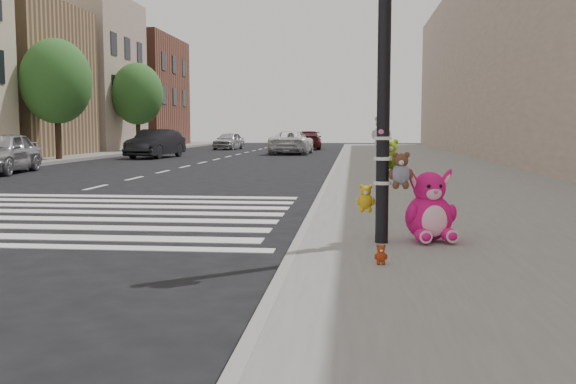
% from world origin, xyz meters
% --- Properties ---
extents(ground, '(120.00, 120.00, 0.00)m').
position_xyz_m(ground, '(0.00, 0.00, 0.00)').
color(ground, black).
rests_on(ground, ground).
extents(sidewalk_near, '(7.00, 80.00, 0.14)m').
position_xyz_m(sidewalk_near, '(5.00, 10.00, 0.07)').
color(sidewalk_near, slate).
rests_on(sidewalk_near, ground).
extents(curb_edge, '(0.12, 80.00, 0.15)m').
position_xyz_m(curb_edge, '(1.55, 10.00, 0.07)').
color(curb_edge, gray).
rests_on(curb_edge, ground).
extents(bld_far_c, '(6.00, 8.00, 8.00)m').
position_xyz_m(bld_far_c, '(-15.50, 26.00, 4.00)').
color(bld_far_c, '#997651').
rests_on(bld_far_c, ground).
extents(bld_far_d, '(6.00, 8.00, 10.00)m').
position_xyz_m(bld_far_d, '(-15.50, 35.00, 5.00)').
color(bld_far_d, '#BCA290').
rests_on(bld_far_d, ground).
extents(bld_far_e, '(6.00, 10.00, 9.00)m').
position_xyz_m(bld_far_e, '(-15.50, 46.00, 4.50)').
color(bld_far_e, brown).
rests_on(bld_far_e, ground).
extents(bld_near, '(5.00, 60.00, 10.00)m').
position_xyz_m(bld_near, '(10.50, 20.00, 5.00)').
color(bld_near, '#BCA290').
rests_on(bld_near, ground).
extents(signal_pole, '(0.69, 0.50, 4.00)m').
position_xyz_m(signal_pole, '(2.63, 1.82, 1.76)').
color(signal_pole, black).
rests_on(signal_pole, sidewalk_near).
extents(tree_far_b, '(3.20, 3.20, 5.44)m').
position_xyz_m(tree_far_b, '(-11.20, 22.00, 3.65)').
color(tree_far_b, '#382619').
rests_on(tree_far_b, sidewalk_far).
extents(tree_far_c, '(3.20, 3.20, 5.44)m').
position_xyz_m(tree_far_c, '(-11.20, 33.00, 3.65)').
color(tree_far_c, '#382619').
rests_on(tree_far_c, sidewalk_far).
extents(pink_bunny, '(0.71, 0.79, 0.93)m').
position_xyz_m(pink_bunny, '(3.21, 1.98, 0.52)').
color(pink_bunny, '#E31373').
rests_on(pink_bunny, sidewalk_near).
extents(red_teddy, '(0.15, 0.11, 0.21)m').
position_xyz_m(red_teddy, '(2.54, 0.50, 0.25)').
color(red_teddy, '#A13010').
rests_on(red_teddy, sidewalk_near).
extents(car_silver_far, '(2.29, 4.44, 1.45)m').
position_xyz_m(car_silver_far, '(-9.80, 14.68, 0.72)').
color(car_silver_far, '#A1A1A5').
rests_on(car_silver_far, ground).
extents(car_dark_far, '(2.06, 4.65, 1.48)m').
position_xyz_m(car_dark_far, '(-7.96, 26.27, 0.74)').
color(car_dark_far, black).
rests_on(car_dark_far, ground).
extents(car_white_near, '(2.41, 5.03, 1.38)m').
position_xyz_m(car_white_near, '(-1.43, 31.99, 0.69)').
color(car_white_near, white).
rests_on(car_white_near, ground).
extents(car_maroon_near, '(2.12, 4.64, 1.32)m').
position_xyz_m(car_maroon_near, '(-0.99, 40.13, 0.66)').
color(car_maroon_near, '#59191E').
rests_on(car_maroon_near, ground).
extents(car_silver_deep, '(1.97, 3.84, 1.25)m').
position_xyz_m(car_silver_deep, '(-6.67, 39.33, 0.63)').
color(car_silver_deep, silver).
rests_on(car_silver_deep, ground).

